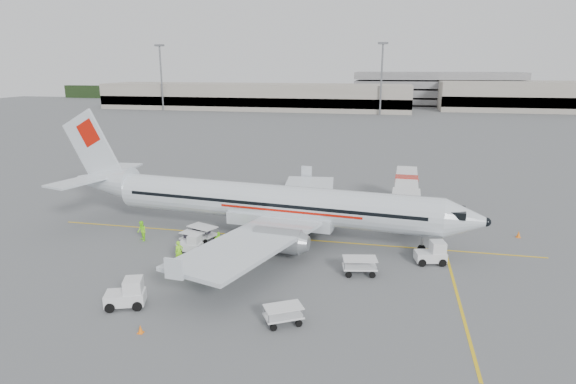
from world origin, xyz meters
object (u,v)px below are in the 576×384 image
aircraft (272,179)px  tug_mid (125,293)px  jet_bridge (406,195)px  tug_fore (431,252)px  tug_aft (190,243)px  belt_loader (248,230)px

aircraft → tug_mid: aircraft is taller
jet_bridge → tug_mid: bearing=-124.6°
aircraft → jet_bridge: aircraft is taller
tug_fore → tug_aft: 19.52m
aircraft → belt_loader: 4.99m
belt_loader → tug_fore: (15.25, -1.09, -0.40)m
tug_mid → tug_aft: 9.70m
belt_loader → tug_mid: 13.34m
jet_bridge → tug_fore: size_ratio=6.57×
tug_mid → tug_aft: (0.23, 9.70, -0.19)m
aircraft → tug_mid: bearing=-105.9°
jet_bridge → tug_fore: bearing=-80.9°
jet_bridge → tug_mid: (-17.95, -24.50, -1.06)m
tug_fore → tug_mid: size_ratio=0.95×
belt_loader → tug_aft: (-4.18, -2.88, -0.54)m
jet_bridge → tug_mid: 30.39m
tug_mid → tug_aft: tug_mid is taller
belt_loader → tug_mid: belt_loader is taller
belt_loader → tug_mid: (-4.42, -12.58, -0.35)m
aircraft → jet_bridge: bearing=44.5°
belt_loader → tug_fore: 15.30m
aircraft → tug_fore: bearing=-8.4°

